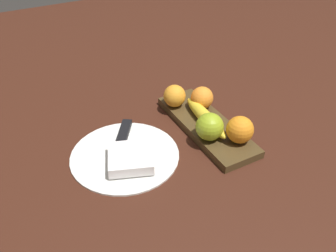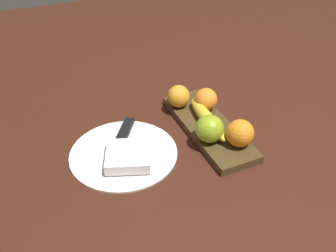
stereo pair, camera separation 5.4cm
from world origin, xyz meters
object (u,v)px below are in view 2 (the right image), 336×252
at_px(orange_near_banana, 240,133).
at_px(folded_napkin, 128,156).
at_px(knife, 124,134).
at_px(banana, 206,118).
at_px(dinner_plate, 124,153).
at_px(orange_center, 179,96).
at_px(orange_near_apple, 206,99).
at_px(apple, 210,129).
at_px(fruit_tray, 208,128).

bearing_deg(orange_near_banana, folded_napkin, -104.25).
bearing_deg(knife, folded_napkin, 21.60).
xyz_separation_m(banana, dinner_plate, (0.01, -0.22, -0.03)).
distance_m(banana, orange_center, 0.11).
bearing_deg(orange_near_apple, orange_center, -126.10).
xyz_separation_m(apple, banana, (-0.06, 0.03, -0.02)).
relative_size(fruit_tray, apple, 4.81).
bearing_deg(orange_center, fruit_tray, 16.46).
height_order(fruit_tray, banana, banana).
xyz_separation_m(banana, folded_napkin, (0.04, -0.22, -0.02)).
distance_m(apple, orange_near_apple, 0.13).
xyz_separation_m(orange_center, dinner_plate, (0.11, -0.19, -0.05)).
xyz_separation_m(dinner_plate, knife, (-0.06, 0.02, 0.01)).
xyz_separation_m(apple, knife, (-0.11, -0.18, -0.04)).
bearing_deg(orange_near_apple, banana, -27.05).
xyz_separation_m(fruit_tray, banana, (-0.01, -0.00, 0.03)).
xyz_separation_m(banana, orange_center, (-0.10, -0.03, 0.01)).
bearing_deg(orange_near_banana, knife, -123.98).
bearing_deg(folded_napkin, orange_center, 126.41).
height_order(orange_near_apple, dinner_plate, orange_near_apple).
relative_size(fruit_tray, folded_napkin, 3.28).
bearing_deg(banana, dinner_plate, -84.29).
relative_size(fruit_tray, knife, 2.00).
bearing_deg(dinner_plate, folded_napkin, 0.00).
bearing_deg(apple, orange_near_apple, 154.65).
relative_size(orange_near_apple, orange_near_banana, 0.93).
bearing_deg(folded_napkin, knife, 167.76).
xyz_separation_m(orange_near_apple, folded_napkin, (0.10, -0.25, -0.03)).
bearing_deg(folded_napkin, orange_near_banana, 75.75).
bearing_deg(orange_center, folded_napkin, -53.59).
distance_m(banana, orange_near_banana, 0.11).
relative_size(fruit_tray, banana, 1.71).
distance_m(fruit_tray, orange_near_apple, 0.08).
height_order(apple, orange_center, apple).
bearing_deg(orange_center, orange_near_banana, 15.87).
distance_m(apple, orange_near_banana, 0.07).
bearing_deg(dinner_plate, orange_near_banana, 69.19).
height_order(apple, dinner_plate, apple).
height_order(fruit_tray, apple, apple).
distance_m(apple, banana, 0.07).
height_order(fruit_tray, knife, same).
distance_m(banana, knife, 0.21).
relative_size(banana, orange_near_apple, 3.13).
relative_size(orange_near_banana, dinner_plate, 0.26).
relative_size(fruit_tray, orange_center, 5.36).
bearing_deg(orange_near_banana, fruit_tray, -164.82).
xyz_separation_m(orange_near_apple, orange_center, (-0.04, -0.06, -0.00)).
bearing_deg(banana, orange_near_apple, 156.60).
xyz_separation_m(apple, orange_center, (-0.16, -0.00, -0.00)).
distance_m(orange_near_apple, knife, 0.24).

